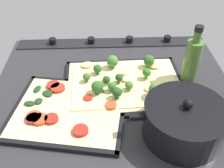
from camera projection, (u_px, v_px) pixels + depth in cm
name	position (u px, v px, depth cm)	size (l,w,h in cm)	color
ground_plane	(114.00, 95.00, 82.92)	(76.00, 65.74, 3.00)	#28282B
stove_control_panel	(110.00, 42.00, 104.31)	(72.96, 7.00, 2.60)	black
baking_tray_front	(124.00, 86.00, 83.29)	(38.71, 28.97, 1.30)	black
broccoli_pizza	(125.00, 82.00, 82.46)	(36.23, 26.49, 6.14)	beige
baking_tray_back	(69.00, 111.00, 74.55)	(35.92, 31.89, 1.30)	black
veggie_pizza_back	(66.00, 109.00, 74.13)	(33.14, 29.11, 1.90)	#C5B589
cooking_pot	(184.00, 121.00, 65.55)	(27.39, 20.59, 12.13)	black
oil_bottle	(192.00, 61.00, 80.68)	(4.97, 4.97, 19.86)	#476B2D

